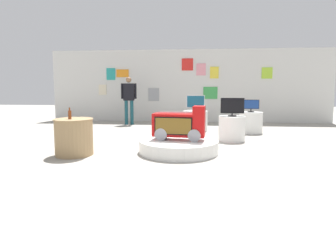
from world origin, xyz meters
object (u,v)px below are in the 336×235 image
display_pedestal_right_rear (250,122)px  bottle_on_side_table (70,114)px  novelty_firetruck_tv (180,126)px  display_pedestal_left_rear (232,128)px  tv_on_center_rear (196,102)px  tv_on_right_rear (251,105)px  side_table_round (74,137)px  shopper_browsing_near_truck (129,97)px  display_pedestal_center_rear (195,121)px  main_display_pedestal (179,146)px  tv_on_left_rear (232,107)px

display_pedestal_right_rear → bottle_on_side_table: bottle_on_side_table is taller
novelty_firetruck_tv → display_pedestal_left_rear: 1.91m
display_pedestal_right_rear → tv_on_center_rear: bearing=170.9°
novelty_firetruck_tv → tv_on_right_rear: tv_on_right_rear is taller
side_table_round → shopper_browsing_near_truck: size_ratio=0.44×
shopper_browsing_near_truck → bottle_on_side_table: bearing=-90.6°
bottle_on_side_table → side_table_round: bearing=60.8°
novelty_firetruck_tv → display_pedestal_right_rear: (1.95, 2.72, -0.24)m
tv_on_right_rear → bottle_on_side_table: bearing=-141.7°
display_pedestal_left_rear → tv_on_right_rear: 1.56m
display_pedestal_left_rear → display_pedestal_right_rear: size_ratio=0.96×
display_pedestal_center_rear → bottle_on_side_table: 4.27m
novelty_firetruck_tv → display_pedestal_left_rear: size_ratio=1.65×
novelty_firetruck_tv → display_pedestal_center_rear: bearing=83.8°
main_display_pedestal → display_pedestal_center_rear: (0.34, 2.98, 0.18)m
display_pedestal_center_rear → shopper_browsing_near_truck: 2.77m
main_display_pedestal → novelty_firetruck_tv: (0.02, -0.01, 0.42)m
tv_on_right_rear → main_display_pedestal: bearing=-126.0°
display_pedestal_right_rear → shopper_browsing_near_truck: size_ratio=0.40×
display_pedestal_right_rear → side_table_round: (-4.02, -3.14, 0.06)m
novelty_firetruck_tv → main_display_pedestal: bearing=155.4°
main_display_pedestal → display_pedestal_left_rear: (1.26, 1.42, 0.18)m
tv_on_left_rear → display_pedestal_center_rear: tv_on_left_rear is taller
tv_on_left_rear → side_table_round: size_ratio=0.76×
tv_on_right_rear → bottle_on_side_table: (-4.06, -3.20, -0.01)m
tv_on_center_rear → bottle_on_side_table: size_ratio=2.51×
tv_on_right_rear → display_pedestal_center_rear: bearing=170.6°
novelty_firetruck_tv → side_table_round: 2.12m
tv_on_left_rear → display_pedestal_right_rear: (0.71, 1.30, -0.55)m
tv_on_left_rear → tv_on_center_rear: (-0.92, 1.56, 0.02)m
main_display_pedestal → novelty_firetruck_tv: 0.42m
main_display_pedestal → tv_on_right_rear: bearing=54.0°
bottle_on_side_table → shopper_browsing_near_truck: (0.05, 4.69, 0.19)m
main_display_pedestal → display_pedestal_center_rear: bearing=83.4°
display_pedestal_right_rear → shopper_browsing_near_truck: 4.33m
novelty_firetruck_tv → tv_on_left_rear: 1.92m
main_display_pedestal → shopper_browsing_near_truck: 4.74m
bottle_on_side_table → tv_on_left_rear: bearing=29.7°
tv_on_right_rear → novelty_firetruck_tv: bearing=-125.7°
main_display_pedestal → tv_on_left_rear: bearing=48.3°
novelty_firetruck_tv → display_pedestal_left_rear: bearing=49.0°
display_pedestal_center_rear → side_table_round: bearing=-125.1°
novelty_firetruck_tv → shopper_browsing_near_truck: shopper_browsing_near_truck is taller
tv_on_right_rear → shopper_browsing_near_truck: bearing=159.7°
novelty_firetruck_tv → tv_on_right_rear: size_ratio=2.37×
tv_on_left_rear → side_table_round: tv_on_left_rear is taller
main_display_pedestal → display_pedestal_right_rear: size_ratio=2.36×
tv_on_left_rear → shopper_browsing_near_truck: 4.32m
tv_on_left_rear → display_pedestal_center_rear: (-0.92, 1.56, -0.55)m
tv_on_left_rear → bottle_on_side_table: (-3.35, -1.91, -0.05)m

